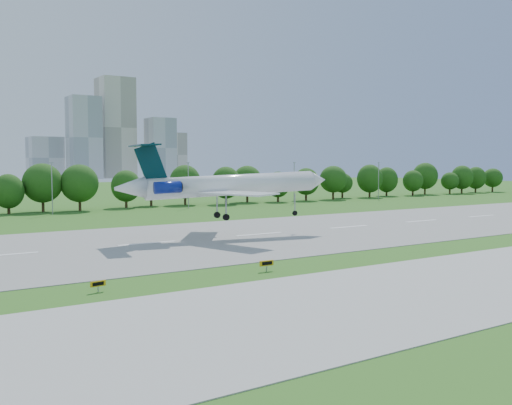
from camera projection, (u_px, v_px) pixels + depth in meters
ground at (365, 255)px, 74.62m from camera, size 600.00×600.00×0.00m
runway at (260, 234)px, 95.51m from camera, size 400.00×45.00×0.08m
taxiway at (486, 277)px, 59.57m from camera, size 400.00×23.00×0.08m
tree_line at (121, 185)px, 151.10m from camera, size 288.40×8.40×10.40m
light_poles at (125, 186)px, 141.37m from camera, size 175.90×0.25×12.19m
skyline at (112, 140)px, 453.59m from camera, size 127.00×52.00×80.00m
airliner at (222, 185)px, 91.34m from camera, size 36.31×26.18×12.22m
taxi_sign_left at (98, 284)px, 52.90m from camera, size 1.51×0.40×1.05m
taxi_sign_centre at (267, 263)px, 63.08m from camera, size 1.73×0.28×1.21m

